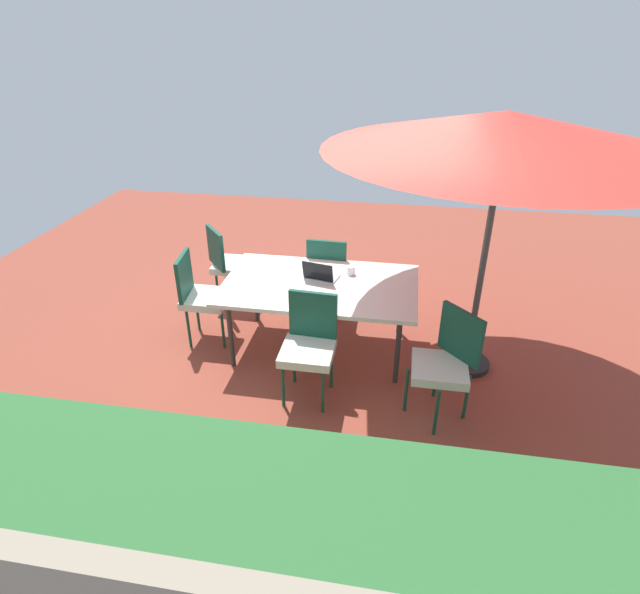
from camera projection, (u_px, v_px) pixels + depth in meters
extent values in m
cube|color=brown|center=(320.00, 349.00, 5.45)|extent=(10.00, 10.00, 0.02)
cube|color=#2D6633|center=(220.00, 578.00, 2.58)|extent=(6.30, 0.99, 1.19)
cube|color=silver|center=(320.00, 285.00, 5.09)|extent=(1.92, 1.19, 0.04)
cylinder|color=#333333|center=(401.00, 304.00, 5.54)|extent=(0.05, 0.05, 0.73)
cylinder|color=#333333|center=(256.00, 292.00, 5.78)|extent=(0.05, 0.05, 0.73)
cylinder|color=#333333|center=(398.00, 350.00, 4.77)|extent=(0.05, 0.05, 0.73)
cylinder|color=#333333|center=(231.00, 334.00, 5.01)|extent=(0.05, 0.05, 0.73)
cylinder|color=#4C4C4C|center=(484.00, 256.00, 4.60)|extent=(0.06, 0.06, 2.40)
cone|color=red|center=(505.00, 131.00, 4.08)|extent=(2.97, 2.97, 0.31)
cylinder|color=black|center=(466.00, 363.00, 5.16)|extent=(0.44, 0.44, 0.06)
cube|color=silver|center=(207.00, 299.00, 5.38)|extent=(0.46, 0.46, 0.08)
cube|color=#144738|center=(184.00, 276.00, 5.26)|extent=(0.10, 0.44, 0.45)
cylinder|color=#144738|center=(223.00, 330.00, 5.34)|extent=(0.03, 0.03, 0.45)
cylinder|color=#144738|center=(230.00, 312.00, 5.66)|extent=(0.03, 0.03, 0.45)
cylinder|color=#144738|center=(189.00, 329.00, 5.36)|extent=(0.03, 0.03, 0.45)
cylinder|color=#144738|center=(197.00, 312.00, 5.67)|extent=(0.03, 0.03, 0.45)
cube|color=silver|center=(307.00, 352.00, 4.51)|extent=(0.46, 0.46, 0.08)
cube|color=#144738|center=(313.00, 315.00, 4.57)|extent=(0.44, 0.07, 0.45)
cylinder|color=#144738|center=(283.00, 386.00, 4.52)|extent=(0.03, 0.03, 0.45)
cylinder|color=#144738|center=(323.00, 392.00, 4.45)|extent=(0.03, 0.03, 0.45)
cylinder|color=#144738|center=(294.00, 362.00, 4.83)|extent=(0.03, 0.03, 0.45)
cylinder|color=#144738|center=(331.00, 368.00, 4.76)|extent=(0.03, 0.03, 0.45)
cube|color=silver|center=(439.00, 369.00, 4.30)|extent=(0.46, 0.46, 0.08)
cube|color=#144738|center=(461.00, 334.00, 4.28)|extent=(0.33, 0.34, 0.45)
cylinder|color=#144738|center=(406.00, 390.00, 4.47)|extent=(0.03, 0.03, 0.45)
cylinder|color=#144738|center=(436.00, 413.00, 4.21)|extent=(0.03, 0.03, 0.45)
cylinder|color=#144738|center=(436.00, 376.00, 4.65)|extent=(0.03, 0.03, 0.45)
cylinder|color=#144738|center=(466.00, 397.00, 4.39)|extent=(0.03, 0.03, 0.45)
cube|color=silver|center=(330.00, 274.00, 5.91)|extent=(0.46, 0.46, 0.08)
cube|color=#144738|center=(326.00, 260.00, 5.61)|extent=(0.44, 0.06, 0.45)
cylinder|color=#144738|center=(347.00, 288.00, 6.16)|extent=(0.03, 0.03, 0.45)
cylinder|color=#144738|center=(318.00, 286.00, 6.23)|extent=(0.03, 0.03, 0.45)
cylinder|color=#144738|center=(342.00, 303.00, 5.85)|extent=(0.03, 0.03, 0.45)
cylinder|color=#144738|center=(311.00, 300.00, 5.92)|extent=(0.03, 0.03, 0.45)
cube|color=silver|center=(234.00, 265.00, 6.11)|extent=(0.46, 0.46, 0.08)
cube|color=#144738|center=(216.00, 248.00, 5.89)|extent=(0.32, 0.36, 0.45)
cylinder|color=#144738|center=(256.00, 287.00, 6.19)|extent=(0.03, 0.03, 0.45)
cylinder|color=#144738|center=(244.00, 276.00, 6.46)|extent=(0.03, 0.03, 0.45)
cylinder|color=#144738|center=(228.00, 295.00, 6.02)|extent=(0.03, 0.03, 0.45)
cylinder|color=#144738|center=(217.00, 283.00, 6.29)|extent=(0.03, 0.03, 0.45)
cube|color=#B7B7BC|center=(322.00, 277.00, 5.19)|extent=(0.36, 0.28, 0.02)
cube|color=black|center=(318.00, 272.00, 5.05)|extent=(0.32, 0.12, 0.20)
cylinder|color=white|center=(351.00, 270.00, 5.24)|extent=(0.08, 0.08, 0.09)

